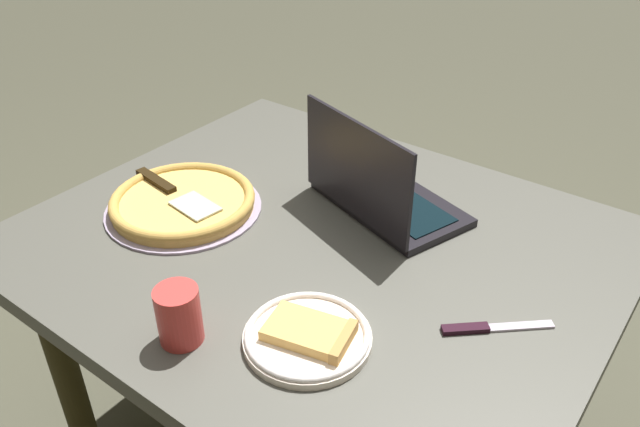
{
  "coord_description": "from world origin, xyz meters",
  "views": [
    {
      "loc": [
        0.66,
        -0.88,
        1.51
      ],
      "look_at": [
        -0.02,
        0.04,
        0.77
      ],
      "focal_mm": 35.4,
      "sensor_mm": 36.0,
      "label": 1
    }
  ],
  "objects_px": {
    "table_knife": "(486,328)",
    "dining_table": "(317,270)",
    "laptop": "(378,191)",
    "drink_cup": "(179,315)",
    "pizza_plate": "(308,336)",
    "pizza_tray": "(183,202)"
  },
  "relations": [
    {
      "from": "dining_table",
      "to": "drink_cup",
      "type": "distance_m",
      "value": 0.41
    },
    {
      "from": "laptop",
      "to": "pizza_plate",
      "type": "distance_m",
      "value": 0.44
    },
    {
      "from": "table_knife",
      "to": "drink_cup",
      "type": "relative_size",
      "value": 1.53
    },
    {
      "from": "dining_table",
      "to": "drink_cup",
      "type": "xyz_separation_m",
      "value": [
        -0.01,
        -0.38,
        0.14
      ]
    },
    {
      "from": "laptop",
      "to": "table_knife",
      "type": "height_order",
      "value": "laptop"
    },
    {
      "from": "pizza_plate",
      "to": "laptop",
      "type": "bearing_deg",
      "value": 107.02
    },
    {
      "from": "table_knife",
      "to": "laptop",
      "type": "bearing_deg",
      "value": 149.48
    },
    {
      "from": "pizza_plate",
      "to": "dining_table",
      "type": "bearing_deg",
      "value": 124.14
    },
    {
      "from": "laptop",
      "to": "pizza_tray",
      "type": "bearing_deg",
      "value": -143.94
    },
    {
      "from": "laptop",
      "to": "table_knife",
      "type": "xyz_separation_m",
      "value": [
        0.36,
        -0.21,
        -0.05
      ]
    },
    {
      "from": "table_knife",
      "to": "dining_table",
      "type": "bearing_deg",
      "value": 173.53
    },
    {
      "from": "laptop",
      "to": "drink_cup",
      "type": "bearing_deg",
      "value": -95.14
    },
    {
      "from": "laptop",
      "to": "pizza_plate",
      "type": "bearing_deg",
      "value": -72.98
    },
    {
      "from": "table_knife",
      "to": "pizza_plate",
      "type": "bearing_deg",
      "value": -137.81
    },
    {
      "from": "drink_cup",
      "to": "laptop",
      "type": "bearing_deg",
      "value": 84.86
    },
    {
      "from": "pizza_tray",
      "to": "laptop",
      "type": "bearing_deg",
      "value": 36.06
    },
    {
      "from": "dining_table",
      "to": "pizza_plate",
      "type": "bearing_deg",
      "value": -55.86
    },
    {
      "from": "dining_table",
      "to": "table_knife",
      "type": "distance_m",
      "value": 0.42
    },
    {
      "from": "dining_table",
      "to": "pizza_plate",
      "type": "distance_m",
      "value": 0.32
    },
    {
      "from": "drink_cup",
      "to": "table_knife",
      "type": "bearing_deg",
      "value": 39.16
    },
    {
      "from": "pizza_plate",
      "to": "table_knife",
      "type": "xyz_separation_m",
      "value": [
        0.23,
        0.21,
        -0.01
      ]
    },
    {
      "from": "pizza_tray",
      "to": "drink_cup",
      "type": "distance_m",
      "value": 0.42
    }
  ]
}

